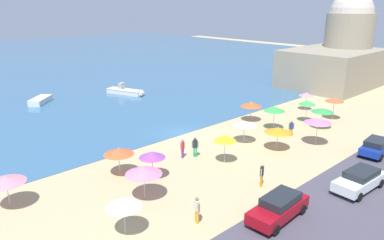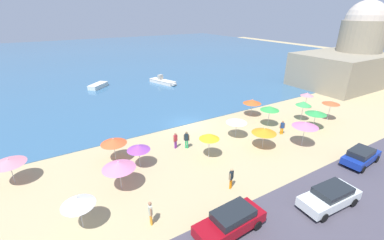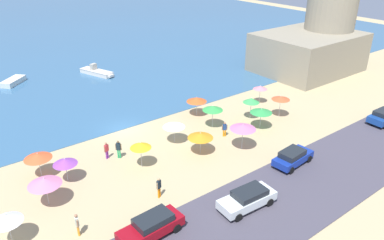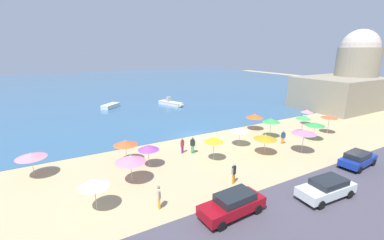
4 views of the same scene
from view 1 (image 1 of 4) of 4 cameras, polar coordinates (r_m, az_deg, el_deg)
name	(u,v)px [view 1 (image 1 of 4)]	position (r m, az deg, el deg)	size (l,w,h in m)	color
ground_plane	(183,135)	(37.47, -1.39, -2.23)	(160.00, 160.00, 0.00)	tan
sea	(2,67)	(85.57, -27.00, 7.20)	(150.00, 110.00, 0.05)	#36638A
coastal_road	(363,201)	(27.93, 24.61, -11.17)	(80.00, 8.00, 0.06)	#484450
beach_umbrella_0	(318,121)	(35.97, 18.65, -0.09)	(2.47, 2.47, 2.62)	#B2B2B7
beach_umbrella_1	(244,123)	(35.11, 7.98, -0.48)	(2.21, 2.21, 2.19)	#B2B2B7
beach_umbrella_2	(335,100)	(44.44, 20.90, 2.87)	(2.04, 2.04, 2.54)	#B2B2B7
beach_umbrella_3	(323,110)	(40.88, 19.30, 1.43)	(2.32, 2.32, 2.28)	#B2B2B7
beach_umbrella_4	(144,170)	(25.07, -7.38, -7.61)	(2.48, 2.48, 2.44)	#B2B2B7
beach_umbrella_5	(225,138)	(30.34, 5.06, -2.74)	(1.86, 1.86, 2.53)	#B2B2B7
beach_umbrella_6	(123,202)	(21.64, -10.40, -12.26)	(2.04, 2.04, 2.40)	#B2B2B7
beach_umbrella_7	(278,130)	(33.91, 12.96, -1.49)	(2.38, 2.38, 2.18)	#B2B2B7
beach_umbrella_8	(307,102)	(42.58, 17.15, 2.57)	(1.82, 1.82, 2.56)	#B2B2B7
beach_umbrella_9	(251,104)	(41.55, 9.00, 2.39)	(2.30, 2.30, 2.28)	#B2B2B7
beach_umbrella_10	(152,155)	(27.91, -6.11, -5.26)	(1.98, 1.98, 2.23)	#B2B2B7
beach_umbrella_11	(274,109)	(39.15, 12.45, 1.68)	(2.16, 2.16, 2.56)	#B2B2B7
beach_umbrella_12	(6,180)	(26.68, -26.51, -8.17)	(2.45, 2.45, 2.22)	#B2B2B7
beach_umbrella_13	(119,151)	(28.76, -11.11, -4.72)	(2.29, 2.29, 2.25)	#B2B2B7
beach_umbrella_14	(306,94)	(47.29, 17.04, 3.78)	(1.71, 1.71, 2.30)	#B2B2B7
bather_0	(291,127)	(38.06, 14.89, -1.10)	(0.50, 0.37, 1.60)	orange
bather_1	(262,174)	(27.39, 10.58, -8.06)	(0.52, 0.36, 1.77)	orange
bather_2	(195,146)	(31.85, 0.48, -3.96)	(0.44, 0.42, 1.79)	#20A85C
bather_3	(183,148)	(31.70, -1.45, -4.22)	(0.54, 0.33, 1.67)	purple
bather_4	(197,209)	(22.84, 0.73, -13.34)	(0.29, 0.56, 1.75)	orange
parked_car_1	(360,179)	(28.99, 24.19, -8.27)	(4.60, 2.13, 1.45)	silver
parked_car_3	(376,146)	(36.03, 26.27, -3.59)	(4.19, 2.09, 1.42)	navy
parked_car_4	(279,207)	(23.82, 13.07, -12.77)	(4.61, 2.02, 1.52)	maroon
skiff_nearshore	(41,100)	(52.70, -22.07, 2.82)	(3.98, 3.79, 0.73)	silver
skiff_offshore	(125,91)	(54.59, -10.16, 4.35)	(3.33, 5.97, 1.55)	silver
harbor_fortress	(340,53)	(64.04, 21.62, 9.47)	(15.64, 11.41, 14.30)	gray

